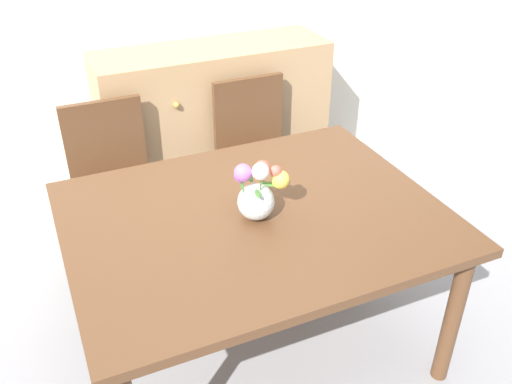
{
  "coord_description": "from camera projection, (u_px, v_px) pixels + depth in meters",
  "views": [
    {
      "loc": [
        -0.75,
        -1.72,
        2.01
      ],
      "look_at": [
        -0.01,
        -0.03,
        0.86
      ],
      "focal_mm": 39.25,
      "sensor_mm": 36.0,
      "label": 1
    }
  ],
  "objects": [
    {
      "name": "dresser",
      "position": [
        215.0,
        125.0,
        3.53
      ],
      "size": [
        1.4,
        0.47,
        1.0
      ],
      "color": "tan",
      "rests_on": "ground_plane"
    },
    {
      "name": "ground_plane",
      "position": [
        255.0,
        342.0,
        2.65
      ],
      "size": [
        12.0,
        12.0,
        0.0
      ],
      "primitive_type": "plane",
      "color": "#939399"
    },
    {
      "name": "chair_left",
      "position": [
        113.0,
        175.0,
        2.96
      ],
      "size": [
        0.42,
        0.42,
        0.9
      ],
      "rotation": [
        0.0,
        0.0,
        3.14
      ],
      "color": "brown",
      "rests_on": "ground_plane"
    },
    {
      "name": "flower_vase",
      "position": [
        257.0,
        193.0,
        2.18
      ],
      "size": [
        0.22,
        0.22,
        0.26
      ],
      "color": "silver",
      "rests_on": "dining_table"
    },
    {
      "name": "chair_right",
      "position": [
        256.0,
        146.0,
        3.24
      ],
      "size": [
        0.42,
        0.42,
        0.9
      ],
      "rotation": [
        0.0,
        0.0,
        3.14
      ],
      "color": "brown",
      "rests_on": "ground_plane"
    },
    {
      "name": "dining_table",
      "position": [
        255.0,
        230.0,
        2.31
      ],
      "size": [
        1.5,
        1.17,
        0.74
      ],
      "color": "brown",
      "rests_on": "ground_plane"
    }
  ]
}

